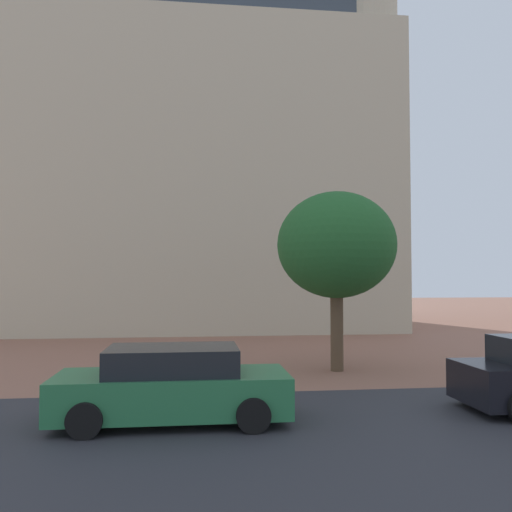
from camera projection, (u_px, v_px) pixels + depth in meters
The scene contains 5 objects.
ground_plane at pixel (276, 440), 9.21m from camera, with size 120.00×120.00×0.00m, color #93604C.
street_asphalt_strip at pixel (282, 451), 8.61m from camera, with size 120.00×8.82×0.00m, color #2D2D33.
landmark_building at pixel (175, 155), 32.32m from camera, with size 24.04×14.67×35.47m.
car_green at pixel (173, 386), 10.35m from camera, with size 4.52×2.01×1.47m.
tree_curb_far at pixel (336, 246), 16.13m from camera, with size 3.62×3.62×5.45m.
Camera 1 is at (-1.44, 0.77, 2.84)m, focal length 37.10 mm.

